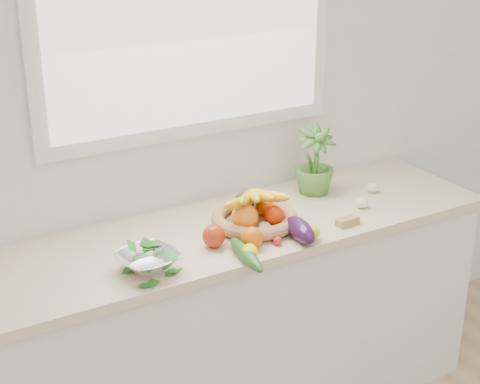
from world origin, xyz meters
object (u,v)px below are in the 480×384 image
apple (214,236)px  colander_with_spinach (148,256)px  eggplant (300,230)px  fruit_basket (254,214)px  cucumber (246,255)px  potted_herb (315,162)px

apple → colander_with_spinach: (-0.29, -0.05, 0.01)m
eggplant → fruit_basket: size_ratio=0.45×
cucumber → fruit_basket: size_ratio=0.61×
potted_herb → colander_with_spinach: bearing=-162.1°
cucumber → potted_herb: 0.73m
cucumber → potted_herb: potted_herb is taller
potted_herb → fruit_basket: size_ratio=0.68×
apple → eggplant: (0.31, -0.11, -0.00)m
cucumber → colander_with_spinach: colander_with_spinach is taller
fruit_basket → colander_with_spinach: 0.53m
eggplant → fruit_basket: fruit_basket is taller
colander_with_spinach → eggplant: bearing=-6.2°
apple → cucumber: 0.17m
colander_with_spinach → fruit_basket: bearing=14.4°
cucumber → colander_with_spinach: (-0.33, 0.11, 0.03)m
fruit_basket → colander_with_spinach: fruit_basket is taller
eggplant → fruit_basket: (-0.09, 0.20, 0.01)m
potted_herb → cucumber: bearing=-145.3°
fruit_basket → colander_with_spinach: size_ratio=1.89×
cucumber → apple: bearing=105.7°
apple → cucumber: apple is taller
cucumber → potted_herb: size_ratio=0.89×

